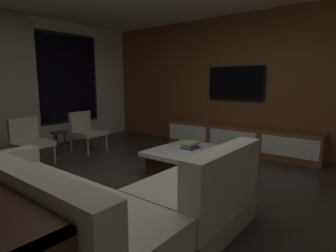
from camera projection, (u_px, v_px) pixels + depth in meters
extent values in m
plane|color=#332B26|center=(145.00, 198.00, 3.27)|extent=(9.20, 9.20, 0.00)
cube|color=silver|center=(6.00, 83.00, 5.29)|extent=(6.60, 0.12, 2.70)
cube|color=black|center=(68.00, 79.00, 6.24)|extent=(1.52, 0.02, 2.02)
cube|color=black|center=(69.00, 79.00, 6.23)|extent=(1.40, 0.03, 1.90)
cube|color=brown|center=(250.00, 83.00, 5.42)|extent=(0.12, 7.80, 2.70)
cube|color=#A49C8C|center=(52.00, 231.00, 2.39)|extent=(0.90, 2.50, 0.18)
cube|color=beige|center=(50.00, 208.00, 2.36)|extent=(0.86, 2.42, 0.24)
cube|color=beige|center=(2.00, 185.00, 2.04)|extent=(0.20, 2.50, 0.40)
cube|color=#A49C8C|center=(190.00, 216.00, 2.66)|extent=(1.10, 0.90, 0.18)
cube|color=beige|center=(190.00, 195.00, 2.63)|extent=(1.07, 0.86, 0.24)
cube|color=beige|center=(224.00, 171.00, 2.36)|extent=(1.10, 0.20, 0.40)
cube|color=#B2A893|center=(38.00, 195.00, 1.95)|extent=(0.10, 0.36, 0.36)
cube|color=#361F14|center=(193.00, 164.00, 4.14)|extent=(1.00, 1.00, 0.30)
cube|color=white|center=(193.00, 152.00, 4.11)|extent=(1.16, 1.16, 0.06)
cube|color=#403D81|center=(190.00, 148.00, 4.21)|extent=(0.25, 0.22, 0.03)
cube|color=gold|center=(190.00, 146.00, 4.23)|extent=(0.26, 0.14, 0.02)
cube|color=#38BD5F|center=(190.00, 144.00, 4.23)|extent=(0.24, 0.19, 0.02)
cube|color=#92CB71|center=(190.00, 143.00, 4.22)|extent=(0.28, 0.19, 0.02)
cylinder|color=#B2ADA0|center=(107.00, 141.00, 5.57)|extent=(0.04, 0.04, 0.36)
cylinder|color=#B2ADA0|center=(88.00, 146.00, 5.18)|extent=(0.04, 0.04, 0.36)
cylinder|color=#B2ADA0|center=(90.00, 139.00, 5.84)|extent=(0.04, 0.04, 0.36)
cylinder|color=#B2ADA0|center=(71.00, 143.00, 5.45)|extent=(0.04, 0.04, 0.36)
cube|color=beige|center=(89.00, 133.00, 5.48)|extent=(0.59, 0.61, 0.08)
cube|color=beige|center=(80.00, 121.00, 5.57)|extent=(0.49, 0.12, 0.38)
cylinder|color=#B2ADA0|center=(55.00, 154.00, 4.61)|extent=(0.04, 0.04, 0.36)
cylinder|color=#B2ADA0|center=(26.00, 160.00, 4.22)|extent=(0.04, 0.04, 0.36)
cylinder|color=#B2ADA0|center=(38.00, 150.00, 4.89)|extent=(0.04, 0.04, 0.36)
cylinder|color=#B2ADA0|center=(10.00, 155.00, 4.50)|extent=(0.04, 0.04, 0.36)
cube|color=beige|center=(32.00, 144.00, 4.52)|extent=(0.57, 0.59, 0.08)
cube|color=beige|center=(23.00, 129.00, 4.62)|extent=(0.49, 0.11, 0.38)
cylinder|color=#333338|center=(55.00, 145.00, 5.02)|extent=(0.03, 0.03, 0.46)
cylinder|color=#333338|center=(65.00, 143.00, 5.18)|extent=(0.03, 0.03, 0.46)
cylinder|color=#333338|center=(57.00, 143.00, 5.16)|extent=(0.03, 0.03, 0.46)
cylinder|color=#333338|center=(59.00, 133.00, 5.07)|extent=(0.32, 0.32, 0.02)
cube|color=brown|center=(237.00, 139.00, 5.44)|extent=(0.44, 3.10, 0.52)
cube|color=white|center=(289.00, 147.00, 4.61)|extent=(0.02, 0.93, 0.33)
cube|color=white|center=(232.00, 139.00, 5.25)|extent=(0.02, 0.93, 0.33)
cube|color=white|center=(187.00, 133.00, 5.90)|extent=(0.02, 0.93, 0.33)
cube|color=black|center=(280.00, 153.00, 4.90)|extent=(0.33, 0.68, 0.19)
cube|color=beige|center=(295.00, 155.00, 4.75)|extent=(0.03, 0.04, 0.18)
cube|color=#A56564|center=(287.00, 155.00, 4.83)|extent=(0.03, 0.04, 0.14)
cube|color=#ABD698|center=(280.00, 153.00, 4.91)|extent=(0.03, 0.04, 0.18)
cube|color=#BC616E|center=(272.00, 153.00, 4.99)|extent=(0.03, 0.04, 0.15)
cube|color=#63A0D7|center=(265.00, 151.00, 5.06)|extent=(0.03, 0.04, 0.18)
cube|color=black|center=(236.00, 83.00, 5.49)|extent=(0.04, 1.18, 0.68)
cube|color=black|center=(236.00, 83.00, 5.49)|extent=(0.05, 1.14, 0.64)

